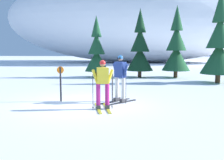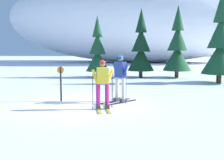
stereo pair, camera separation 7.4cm
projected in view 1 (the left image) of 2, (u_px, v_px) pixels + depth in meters
name	position (u px, v px, depth m)	size (l,w,h in m)	color
ground_plane	(83.00, 104.00, 10.28)	(120.00, 120.00, 0.00)	white
skier_yellow_jacket	(103.00, 84.00, 9.30)	(0.79, 1.71, 1.71)	gold
skier_navy_jacket	(120.00, 77.00, 10.54)	(1.40, 1.48, 1.85)	black
pine_tree_far_left	(97.00, 52.00, 19.52)	(1.72, 1.72, 4.44)	#47301E
pine_tree_center_left	(140.00, 49.00, 19.42)	(1.91, 1.91, 4.94)	#47301E
pine_tree_center_right	(176.00, 48.00, 19.22)	(1.98, 1.98, 5.14)	#47301E
pine_tree_far_right	(219.00, 44.00, 16.24)	(2.16, 2.16, 5.58)	#47301E
snow_ridge_background	(138.00, 17.00, 39.41)	(38.56, 16.12, 13.17)	white
trail_marker_post	(61.00, 82.00, 10.69)	(0.28, 0.07, 1.40)	black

